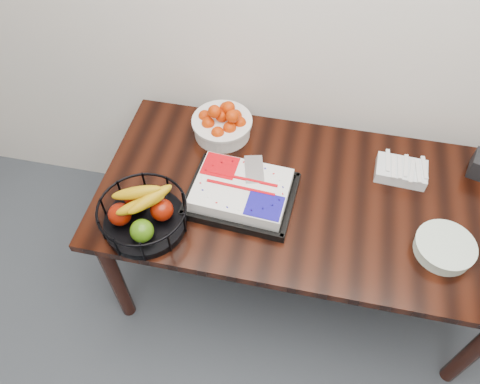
% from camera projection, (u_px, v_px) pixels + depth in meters
% --- Properties ---
extents(table, '(1.80, 0.90, 0.75)m').
position_uv_depth(table, '(304.00, 207.00, 2.09)').
color(table, black).
rests_on(table, ground).
extents(cake_tray, '(0.47, 0.38, 0.09)m').
position_uv_depth(cake_tray, '(242.00, 192.00, 1.98)').
color(cake_tray, black).
rests_on(cake_tray, table).
extents(tangerine_bowl, '(0.29, 0.29, 0.18)m').
position_uv_depth(tangerine_bowl, '(222.00, 122.00, 2.19)').
color(tangerine_bowl, white).
rests_on(tangerine_bowl, table).
extents(fruit_basket, '(0.36, 0.36, 0.19)m').
position_uv_depth(fruit_basket, '(143.00, 214.00, 1.87)').
color(fruit_basket, black).
rests_on(fruit_basket, table).
extents(plate_stack, '(0.24, 0.24, 0.06)m').
position_uv_depth(plate_stack, '(444.00, 248.00, 1.83)').
color(plate_stack, white).
rests_on(plate_stack, table).
extents(fork_bag, '(0.23, 0.15, 0.06)m').
position_uv_depth(fork_bag, '(401.00, 171.00, 2.07)').
color(fork_bag, silver).
rests_on(fork_bag, table).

